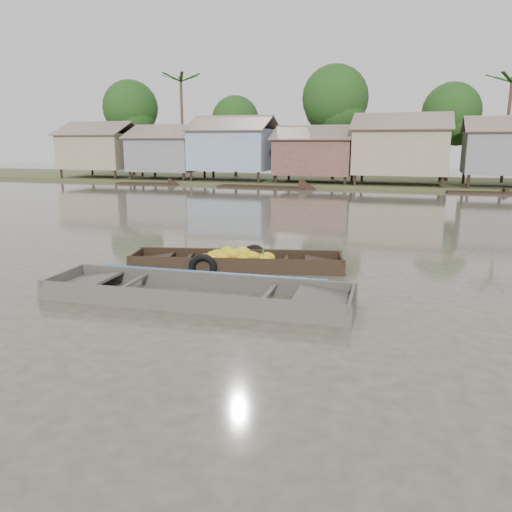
% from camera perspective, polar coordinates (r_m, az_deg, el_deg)
% --- Properties ---
extents(ground, '(120.00, 120.00, 0.00)m').
position_cam_1_polar(ground, '(10.52, -4.47, -5.44)').
color(ground, '#453F35').
rests_on(ground, ground).
extents(riverbank, '(120.00, 12.47, 10.22)m').
position_cam_1_polar(riverbank, '(41.10, 17.10, 12.02)').
color(riverbank, '#384723').
rests_on(riverbank, ground).
extents(banana_boat, '(5.82, 2.59, 0.79)m').
position_cam_1_polar(banana_boat, '(13.39, -2.55, -0.68)').
color(banana_boat, black).
rests_on(banana_boat, ground).
extents(viewer_boat, '(6.75, 2.11, 0.54)m').
position_cam_1_polar(viewer_boat, '(10.80, -6.65, -4.76)').
color(viewer_boat, '#413C37').
rests_on(viewer_boat, ground).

